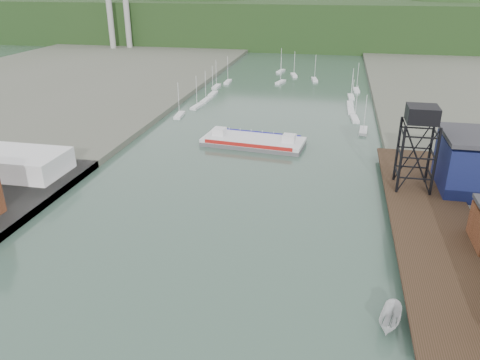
% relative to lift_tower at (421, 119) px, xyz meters
% --- Properties ---
extents(east_pier, '(14.00, 70.00, 2.45)m').
position_rel_lift_tower_xyz_m(east_pier, '(2.00, -13.00, -13.75)').
color(east_pier, black).
rests_on(east_pier, ground).
extents(white_shed, '(18.00, 12.00, 4.50)m').
position_rel_lift_tower_xyz_m(white_shed, '(-79.00, -8.00, -11.80)').
color(white_shed, silver).
rests_on(white_shed, west_quay).
extents(lift_tower, '(6.50, 6.50, 16.00)m').
position_rel_lift_tower_xyz_m(lift_tower, '(0.00, 0.00, 0.00)').
color(lift_tower, black).
rests_on(lift_tower, east_pier).
extents(marina_sailboats, '(57.71, 92.65, 0.90)m').
position_rel_lift_tower_xyz_m(marina_sailboats, '(-34.92, 80.46, -15.30)').
color(marina_sailboats, silver).
rests_on(marina_sailboats, ground).
extents(distant_hills, '(500.00, 120.00, 80.00)m').
position_rel_lift_tower_xyz_m(distant_hills, '(-38.98, 243.35, -5.27)').
color(distant_hills, black).
rests_on(distant_hills, ground).
extents(chain_ferry, '(26.51, 12.89, 3.68)m').
position_rel_lift_tower_xyz_m(chain_ferry, '(-35.41, 24.09, -14.59)').
color(chain_ferry, '#515154').
rests_on(chain_ferry, ground).
extents(motorboat, '(3.94, 6.69, 2.43)m').
position_rel_lift_tower_xyz_m(motorboat, '(-6.98, -39.45, -14.43)').
color(motorboat, silver).
rests_on(motorboat, ground).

